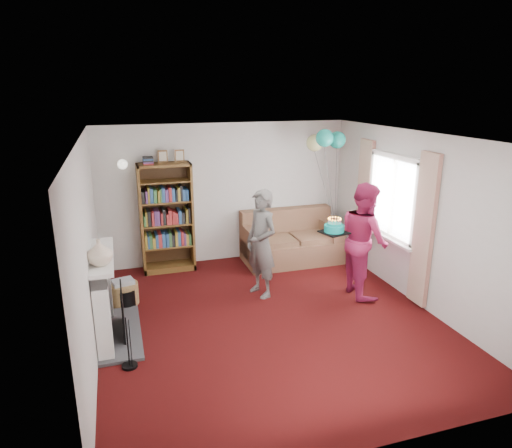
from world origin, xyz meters
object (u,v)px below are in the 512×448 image
object	(u,v)px
bookcase	(166,218)
person_magenta	(364,239)
birthday_cake	(334,228)
person_striped	(261,244)
sofa	(290,242)

from	to	relation	value
bookcase	person_magenta	world-z (taller)	bookcase
birthday_cake	person_striped	bearing A→B (deg)	152.63
sofa	person_magenta	xyz separation A→B (m)	(0.53, -1.66, 0.53)
birthday_cake	sofa	bearing A→B (deg)	89.21
sofa	birthday_cake	world-z (taller)	birthday_cake
person_magenta	person_striped	bearing A→B (deg)	78.39
bookcase	person_magenta	distance (m)	3.33
person_striped	birthday_cake	world-z (taller)	person_striped
sofa	birthday_cake	size ratio (longest dim) A/B	5.02
sofa	birthday_cake	distance (m)	1.91
sofa	person_magenta	distance (m)	1.82
bookcase	person_striped	size ratio (longest dim) A/B	1.26
person_magenta	birthday_cake	world-z (taller)	person_magenta
person_magenta	birthday_cake	distance (m)	0.61
sofa	person_striped	bearing A→B (deg)	-127.77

